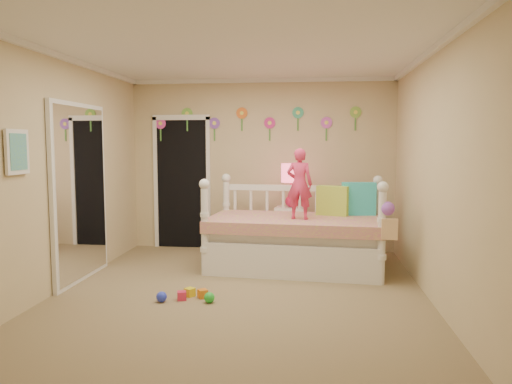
# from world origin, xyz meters

# --- Properties ---
(floor) EXTENTS (4.00, 4.50, 0.01)m
(floor) POSITION_xyz_m (0.00, 0.00, 0.00)
(floor) COLOR #7F684C
(floor) RESTS_ON ground
(ceiling) EXTENTS (4.00, 4.50, 0.01)m
(ceiling) POSITION_xyz_m (0.00, 0.00, 2.60)
(ceiling) COLOR white
(ceiling) RESTS_ON floor
(back_wall) EXTENTS (4.00, 0.01, 2.60)m
(back_wall) POSITION_xyz_m (0.00, 2.25, 1.30)
(back_wall) COLOR tan
(back_wall) RESTS_ON floor
(left_wall) EXTENTS (0.01, 4.50, 2.60)m
(left_wall) POSITION_xyz_m (-2.00, 0.00, 1.30)
(left_wall) COLOR tan
(left_wall) RESTS_ON floor
(right_wall) EXTENTS (0.01, 4.50, 2.60)m
(right_wall) POSITION_xyz_m (2.00, 0.00, 1.30)
(right_wall) COLOR tan
(right_wall) RESTS_ON floor
(crown_molding) EXTENTS (4.00, 4.50, 0.06)m
(crown_molding) POSITION_xyz_m (0.00, 0.00, 2.57)
(crown_molding) COLOR white
(crown_molding) RESTS_ON ceiling
(daybed) EXTENTS (2.33, 1.38, 1.22)m
(daybed) POSITION_xyz_m (0.56, 1.10, 0.61)
(daybed) COLOR white
(daybed) RESTS_ON floor
(pillow_turquoise) EXTENTS (0.45, 0.20, 0.43)m
(pillow_turquoise) POSITION_xyz_m (1.39, 1.40, 0.89)
(pillow_turquoise) COLOR #23B3B0
(pillow_turquoise) RESTS_ON daybed
(pillow_lime) EXTENTS (0.44, 0.27, 0.39)m
(pillow_lime) POSITION_xyz_m (1.04, 1.33, 0.87)
(pillow_lime) COLOR #B3D942
(pillow_lime) RESTS_ON daybed
(child) EXTENTS (0.36, 0.27, 0.89)m
(child) POSITION_xyz_m (0.61, 0.95, 1.12)
(child) COLOR #E43361
(child) RESTS_ON daybed
(nightstand) EXTENTS (0.47, 0.38, 0.72)m
(nightstand) POSITION_xyz_m (0.47, 1.82, 0.36)
(nightstand) COLOR white
(nightstand) RESTS_ON floor
(table_lamp) EXTENTS (0.29, 0.29, 0.63)m
(table_lamp) POSITION_xyz_m (0.47, 1.82, 1.13)
(table_lamp) COLOR #D31C50
(table_lamp) RESTS_ON nightstand
(closet_doorway) EXTENTS (0.90, 0.04, 2.07)m
(closet_doorway) POSITION_xyz_m (-1.25, 2.23, 1.03)
(closet_doorway) COLOR black
(closet_doorway) RESTS_ON back_wall
(flower_decals) EXTENTS (3.40, 0.02, 0.50)m
(flower_decals) POSITION_xyz_m (-0.09, 2.24, 1.94)
(flower_decals) COLOR #B2668C
(flower_decals) RESTS_ON back_wall
(mirror_closet) EXTENTS (0.07, 1.30, 2.10)m
(mirror_closet) POSITION_xyz_m (-1.96, 0.30, 1.05)
(mirror_closet) COLOR white
(mirror_closet) RESTS_ON left_wall
(wall_picture) EXTENTS (0.05, 0.34, 0.42)m
(wall_picture) POSITION_xyz_m (-1.97, -0.90, 1.55)
(wall_picture) COLOR white
(wall_picture) RESTS_ON left_wall
(hanging_bag) EXTENTS (0.20, 0.16, 0.36)m
(hanging_bag) POSITION_xyz_m (1.62, 0.45, 0.74)
(hanging_bag) COLOR beige
(hanging_bag) RESTS_ON daybed
(toy_scatter) EXTENTS (1.26, 1.51, 0.11)m
(toy_scatter) POSITION_xyz_m (-0.65, 0.14, 0.06)
(toy_scatter) COLOR #996666
(toy_scatter) RESTS_ON floor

